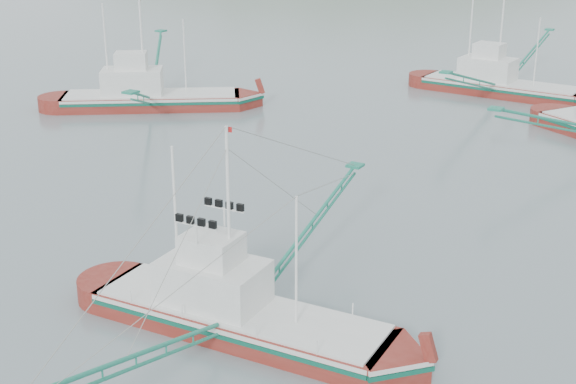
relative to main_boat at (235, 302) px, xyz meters
The scene contains 4 objects.
ground 4.06m from the main_boat, 131.54° to the left, with size 1200.00×1200.00×0.00m, color slate.
main_boat is the anchor object (origin of this frame).
bg_boat_far 50.44m from the main_boat, 93.55° to the left, with size 15.39×27.43×11.11m.
bg_boat_left 41.12m from the main_boat, 134.47° to the left, with size 20.66×25.78×11.59m.
Camera 1 is at (19.93, -28.31, 17.69)m, focal length 50.00 mm.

